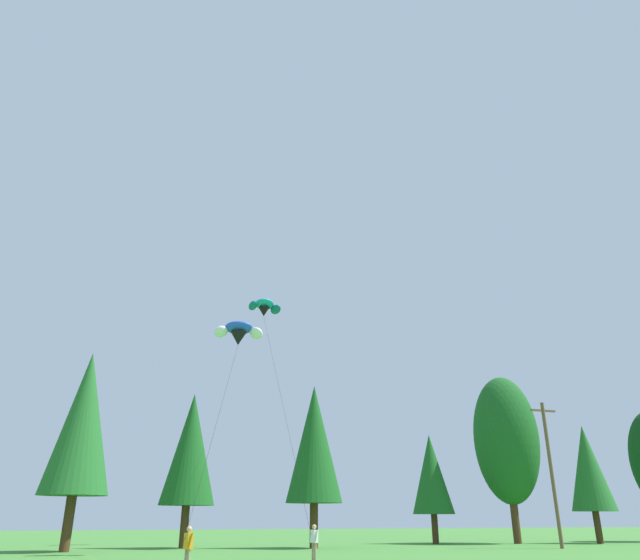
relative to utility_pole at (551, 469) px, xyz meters
The scene contains 11 objects.
treeline_tree_e 33.50m from the utility_pole, 168.80° to the left, with size 4.43×4.43×12.86m.
treeline_tree_f 26.69m from the utility_pole, 160.39° to the left, with size 4.00×4.00×10.90m.
treeline_tree_g 17.52m from the utility_pole, 159.72° to the left, with size 4.14×4.14×11.54m.
treeline_tree_h 11.09m from the utility_pole, 112.27° to the left, with size 3.54×3.54×8.83m.
treeline_tree_i 8.97m from the utility_pole, 74.11° to the left, with size 5.58×5.58×13.98m.
treeline_tree_j 11.08m from the utility_pole, 34.23° to the left, with size 3.74×3.74×9.72m.
utility_pole is the anchor object (origin of this frame).
kite_flyer_near 30.01m from the utility_pole, 157.55° to the right, with size 0.36×0.60×1.69m.
kite_flyer_mid 22.15m from the utility_pole, 161.78° to the right, with size 0.32×0.59×1.69m.
parafoil_kite_high_blue_white 25.05m from the utility_pole, behind, with size 5.48×11.71×12.90m.
parafoil_kite_mid_teal 27.23m from the utility_pole, 145.47° to the left, with size 3.68×20.65×19.73m.
Camera 1 is at (-7.59, -0.34, 1.99)m, focal length 33.14 mm.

